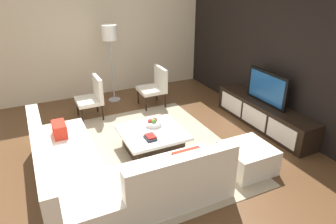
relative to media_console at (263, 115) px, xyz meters
name	(u,v)px	position (x,y,z in m)	size (l,w,h in m)	color
ground_plane	(150,155)	(0.00, -2.40, -0.25)	(14.00, 14.00, 0.00)	brown
feature_wall_back	(284,55)	(0.00, 0.30, 1.15)	(6.40, 0.12, 2.80)	black
side_wall_left	(104,36)	(-3.20, -2.20, 1.15)	(0.12, 5.20, 2.80)	beige
area_rug	(147,152)	(-0.10, -2.40, -0.24)	(3.35, 2.75, 0.01)	tan
media_console	(263,115)	(0.00, 0.00, 0.00)	(2.33, 0.48, 0.50)	black
television	(267,88)	(0.00, 0.00, 0.56)	(0.99, 0.06, 0.62)	black
sectional_couch	(104,172)	(0.53, -3.29, 0.03)	(2.54, 2.36, 0.81)	silver
coffee_table	(152,140)	(-0.10, -2.30, -0.05)	(0.99, 1.03, 0.38)	black
accent_chair_near	(93,95)	(-1.86, -2.87, 0.24)	(0.56, 0.50, 0.87)	black
floor_lamp	(110,37)	(-2.57, -2.23, 1.23)	(0.33, 0.33, 1.74)	#A5A5AA
ottoman	(247,158)	(1.02, -1.20, -0.05)	(0.70, 0.70, 0.40)	silver
fruit_bowl	(153,123)	(-0.28, -2.20, 0.18)	(0.28, 0.28, 0.13)	silver
accent_chair_far	(155,85)	(-1.89, -1.46, 0.24)	(0.56, 0.54, 0.87)	black
book_stack	(150,137)	(0.12, -2.42, 0.16)	(0.22, 0.16, 0.05)	#1E232D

